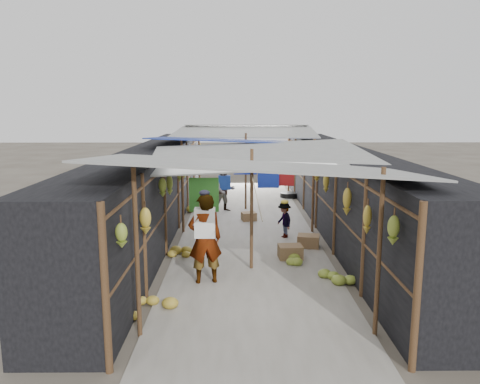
{
  "coord_description": "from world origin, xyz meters",
  "views": [
    {
      "loc": [
        -0.33,
        -6.65,
        3.45
      ],
      "look_at": [
        -0.22,
        5.44,
        1.25
      ],
      "focal_mm": 35.0,
      "sensor_mm": 36.0,
      "label": 1
    }
  ],
  "objects_px": {
    "vendor_seated": "(284,220)",
    "crate_near": "(290,252)",
    "shopper_blue": "(225,190)",
    "vendor_elderly": "(205,239)",
    "black_basin": "(288,195)"
  },
  "relations": [
    {
      "from": "crate_near",
      "to": "vendor_seated",
      "type": "height_order",
      "value": "vendor_seated"
    },
    {
      "from": "vendor_seated",
      "to": "black_basin",
      "type": "bearing_deg",
      "value": 151.41
    },
    {
      "from": "crate_near",
      "to": "black_basin",
      "type": "xyz_separation_m",
      "value": [
        0.78,
        7.41,
        -0.06
      ]
    },
    {
      "from": "vendor_elderly",
      "to": "crate_near",
      "type": "bearing_deg",
      "value": -154.57
    },
    {
      "from": "shopper_blue",
      "to": "vendor_seated",
      "type": "bearing_deg",
      "value": -81.28
    },
    {
      "from": "vendor_seated",
      "to": "crate_near",
      "type": "bearing_deg",
      "value": -22.17
    },
    {
      "from": "crate_near",
      "to": "shopper_blue",
      "type": "height_order",
      "value": "shopper_blue"
    },
    {
      "from": "black_basin",
      "to": "vendor_elderly",
      "type": "height_order",
      "value": "vendor_elderly"
    },
    {
      "from": "vendor_elderly",
      "to": "shopper_blue",
      "type": "height_order",
      "value": "vendor_elderly"
    },
    {
      "from": "crate_near",
      "to": "vendor_seated",
      "type": "xyz_separation_m",
      "value": [
        0.03,
        1.75,
        0.33
      ]
    },
    {
      "from": "crate_near",
      "to": "vendor_seated",
      "type": "bearing_deg",
      "value": 85.1
    },
    {
      "from": "vendor_seated",
      "to": "shopper_blue",
      "type": "bearing_deg",
      "value": -173.87
    },
    {
      "from": "vendor_elderly",
      "to": "vendor_seated",
      "type": "relative_size",
      "value": 1.86
    },
    {
      "from": "crate_near",
      "to": "black_basin",
      "type": "bearing_deg",
      "value": 80.19
    },
    {
      "from": "black_basin",
      "to": "vendor_seated",
      "type": "height_order",
      "value": "vendor_seated"
    }
  ]
}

